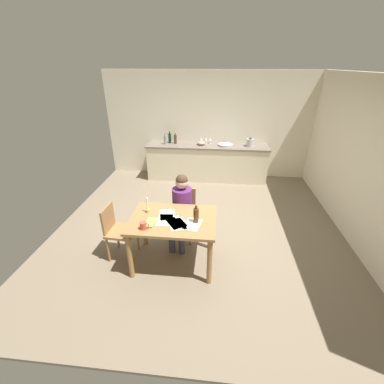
% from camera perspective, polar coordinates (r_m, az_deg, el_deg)
% --- Properties ---
extents(ground_plane, '(5.20, 5.20, 0.04)m').
position_cam_1_polar(ground_plane, '(4.84, 1.78, -7.75)').
color(ground_plane, '#7A6B56').
extents(wall_back, '(5.20, 0.12, 2.60)m').
position_cam_1_polar(wall_back, '(6.73, 3.65, 14.55)').
color(wall_back, silver).
rests_on(wall_back, ground).
extents(wall_right, '(0.12, 5.20, 2.60)m').
position_cam_1_polar(wall_right, '(4.83, 34.65, 4.83)').
color(wall_right, silver).
rests_on(wall_right, ground).
extents(kitchen_counter, '(3.03, 0.64, 0.90)m').
position_cam_1_polar(kitchen_counter, '(6.62, 3.30, 6.70)').
color(kitchen_counter, beige).
rests_on(kitchen_counter, ground).
extents(dining_table, '(1.21, 0.86, 0.77)m').
position_cam_1_polar(dining_table, '(3.68, -4.26, -7.51)').
color(dining_table, '#9E7042').
rests_on(dining_table, ground).
extents(chair_at_table, '(0.44, 0.44, 0.88)m').
position_cam_1_polar(chair_at_table, '(4.31, -1.90, -4.33)').
color(chair_at_table, '#9E7042').
rests_on(chair_at_table, ground).
extents(person_seated, '(0.37, 0.61, 1.19)m').
position_cam_1_polar(person_seated, '(4.10, -2.42, -3.14)').
color(person_seated, '#592666').
rests_on(person_seated, ground).
extents(chair_side_empty, '(0.42, 0.42, 0.86)m').
position_cam_1_polar(chair_side_empty, '(4.05, -16.31, -8.03)').
color(chair_side_empty, '#9E7042').
rests_on(chair_side_empty, ground).
extents(coffee_mug, '(0.13, 0.09, 0.10)m').
position_cam_1_polar(coffee_mug, '(3.43, -10.77, -7.36)').
color(coffee_mug, '#D84C3F').
rests_on(coffee_mug, dining_table).
extents(candlestick, '(0.06, 0.06, 0.24)m').
position_cam_1_polar(candlestick, '(3.78, -9.87, -3.57)').
color(candlestick, gold).
rests_on(candlestick, dining_table).
extents(book_magazine, '(0.15, 0.23, 0.02)m').
position_cam_1_polar(book_magazine, '(3.54, -9.27, -6.78)').
color(book_magazine, '#8DB853').
rests_on(book_magazine, dining_table).
extents(paper_letter, '(0.34, 0.36, 0.00)m').
position_cam_1_polar(paper_letter, '(3.53, -3.55, -6.83)').
color(paper_letter, white).
rests_on(paper_letter, dining_table).
extents(paper_bill, '(0.29, 0.35, 0.00)m').
position_cam_1_polar(paper_bill, '(3.50, -3.24, -7.11)').
color(paper_bill, white).
rests_on(paper_bill, dining_table).
extents(paper_envelope, '(0.27, 0.34, 0.00)m').
position_cam_1_polar(paper_envelope, '(3.71, -5.53, -5.05)').
color(paper_envelope, white).
rests_on(paper_envelope, dining_table).
extents(paper_receipt, '(0.23, 0.31, 0.00)m').
position_cam_1_polar(paper_receipt, '(3.60, -6.04, -6.18)').
color(paper_receipt, white).
rests_on(paper_receipt, dining_table).
extents(paper_notice, '(0.27, 0.33, 0.00)m').
position_cam_1_polar(paper_notice, '(3.49, 0.11, -7.18)').
color(paper_notice, white).
rests_on(paper_notice, dining_table).
extents(wine_bottle_on_table, '(0.07, 0.07, 0.26)m').
position_cam_1_polar(wine_bottle_on_table, '(3.48, 0.91, -5.19)').
color(wine_bottle_on_table, '#593319').
rests_on(wine_bottle_on_table, dining_table).
extents(sink_unit, '(0.36, 0.36, 0.24)m').
position_cam_1_polar(sink_unit, '(6.48, 7.43, 10.45)').
color(sink_unit, '#B2B7BC').
rests_on(sink_unit, kitchen_counter).
extents(bottle_oil, '(0.08, 0.08, 0.27)m').
position_cam_1_polar(bottle_oil, '(6.55, -5.95, 11.56)').
color(bottle_oil, '#8C999E').
rests_on(bottle_oil, kitchen_counter).
extents(bottle_vinegar, '(0.07, 0.07, 0.29)m').
position_cam_1_polar(bottle_vinegar, '(6.64, -4.97, 11.87)').
color(bottle_vinegar, black).
rests_on(bottle_vinegar, kitchen_counter).
extents(bottle_wine_red, '(0.07, 0.07, 0.26)m').
position_cam_1_polar(bottle_wine_red, '(6.59, -3.74, 11.69)').
color(bottle_wine_red, '#593319').
rests_on(bottle_wine_red, kitchen_counter).
extents(mixing_bowl, '(0.20, 0.20, 0.09)m').
position_cam_1_polar(mixing_bowl, '(6.48, 2.07, 10.87)').
color(mixing_bowl, tan).
rests_on(mixing_bowl, kitchen_counter).
extents(stovetop_kettle, '(0.18, 0.18, 0.22)m').
position_cam_1_polar(stovetop_kettle, '(6.50, 12.83, 10.76)').
color(stovetop_kettle, '#B7BABF').
rests_on(stovetop_kettle, kitchen_counter).
extents(wine_glass_near_sink, '(0.07, 0.07, 0.15)m').
position_cam_1_polar(wine_glass_near_sink, '(6.60, 4.02, 11.67)').
color(wine_glass_near_sink, silver).
rests_on(wine_glass_near_sink, kitchen_counter).
extents(wine_glass_by_kettle, '(0.07, 0.07, 0.15)m').
position_cam_1_polar(wine_glass_by_kettle, '(6.60, 3.11, 11.71)').
color(wine_glass_by_kettle, silver).
rests_on(wine_glass_by_kettle, kitchen_counter).
extents(wine_glass_back_left, '(0.07, 0.07, 0.15)m').
position_cam_1_polar(wine_glass_back_left, '(6.61, 2.03, 11.75)').
color(wine_glass_back_left, silver).
rests_on(wine_glass_back_left, kitchen_counter).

